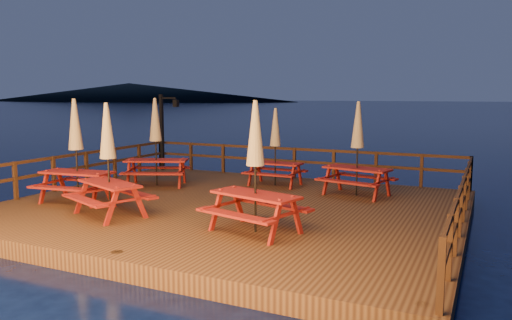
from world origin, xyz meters
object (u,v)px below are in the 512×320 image
object	(u,v)px
picnic_table_1	(108,158)
picnic_table_2	(275,146)
lamp_post	(165,125)
picnic_table_0	(255,165)

from	to	relation	value
picnic_table_1	picnic_table_2	bearing A→B (deg)	91.64
lamp_post	picnic_table_2	xyz separation A→B (m)	(5.35, -1.35, -0.47)
lamp_post	picnic_table_0	size ratio (longest dim) A/B	1.05
picnic_table_0	picnic_table_1	size ratio (longest dim) A/B	1.03
picnic_table_0	picnic_table_2	size ratio (longest dim) A/B	1.12
picnic_table_0	picnic_table_2	world-z (taller)	picnic_table_0
lamp_post	picnic_table_2	world-z (taller)	lamp_post
picnic_table_0	picnic_table_2	distance (m)	5.72
picnic_table_0	picnic_table_1	world-z (taller)	picnic_table_0
picnic_table_0	picnic_table_2	bearing A→B (deg)	123.66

